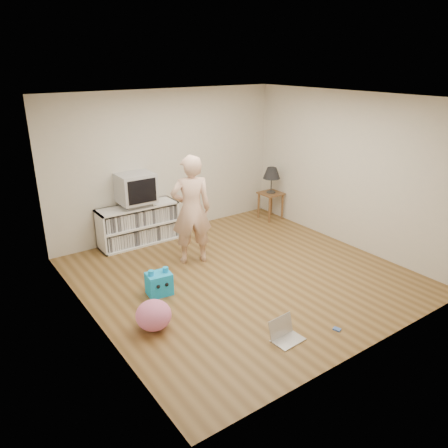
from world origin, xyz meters
TOP-DOWN VIEW (x-y plane):
  - ground at (0.00, 0.00)m, footprint 4.50×4.50m
  - walls at (0.00, 0.00)m, footprint 4.52×4.52m
  - ceiling at (0.00, 0.00)m, footprint 4.50×4.50m
  - media_unit at (-0.74, 2.04)m, footprint 1.40×0.45m
  - dvd_deck at (-0.74, 2.02)m, footprint 0.45×0.35m
  - crt_tv at (-0.74, 2.02)m, footprint 0.60×0.53m
  - side_table at (1.99, 1.65)m, footprint 0.42×0.42m
  - table_lamp at (1.99, 1.65)m, footprint 0.34×0.34m
  - person at (-0.35, 0.85)m, footprint 0.74×0.61m
  - laptop at (-0.56, -1.57)m, footprint 0.38×0.31m
  - playing_cards at (0.07, -1.81)m, footprint 0.09×0.10m
  - plush_blue at (-1.28, 0.21)m, footprint 0.36×0.32m
  - plush_pink at (-1.72, -0.50)m, footprint 0.57×0.57m

SIDE VIEW (x-z plane):
  - ground at x=0.00m, z-range 0.00..0.00m
  - playing_cards at x=0.07m, z-range 0.00..0.02m
  - laptop at x=-0.56m, z-range -0.06..0.19m
  - plush_blue at x=-1.28m, z-range -0.03..0.36m
  - plush_pink at x=-1.72m, z-range 0.00..0.37m
  - media_unit at x=-0.74m, z-range 0.00..0.70m
  - side_table at x=1.99m, z-range 0.14..0.69m
  - dvd_deck at x=-0.74m, z-range 0.70..0.77m
  - person at x=-0.35m, z-range 0.00..1.74m
  - table_lamp at x=1.99m, z-range 0.68..1.20m
  - crt_tv at x=-0.74m, z-range 0.77..1.27m
  - walls at x=0.00m, z-range 0.00..2.60m
  - ceiling at x=0.00m, z-range 2.60..2.60m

